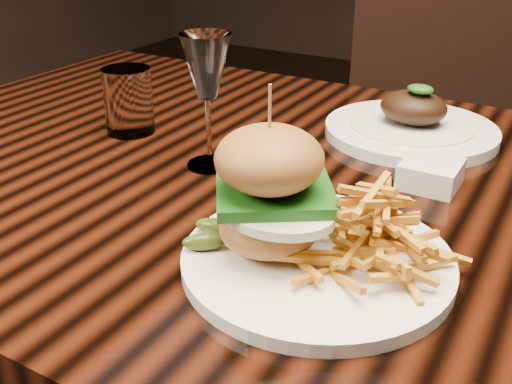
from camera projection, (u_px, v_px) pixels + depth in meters
The scene contains 7 objects.
dining_table at pixel (347, 237), 0.83m from camera, with size 1.60×0.90×0.75m.
burger_plate at pixel (317, 222), 0.60m from camera, with size 0.28×0.28×0.19m.
ramekin at pixel (430, 174), 0.79m from camera, with size 0.07×0.07×0.03m, color white.
wine_glass at pixel (207, 71), 0.80m from camera, with size 0.07×0.07×0.19m.
water_tumbler at pixel (129, 101), 0.96m from camera, with size 0.08×0.08×0.11m, color white.
far_dish at pixel (411, 126), 0.96m from camera, with size 0.27×0.27×0.09m.
chair_far at pixel (433, 126), 1.62m from camera, with size 0.60×0.60×0.95m.
Camera 1 is at (0.25, -0.68, 1.10)m, focal length 42.00 mm.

